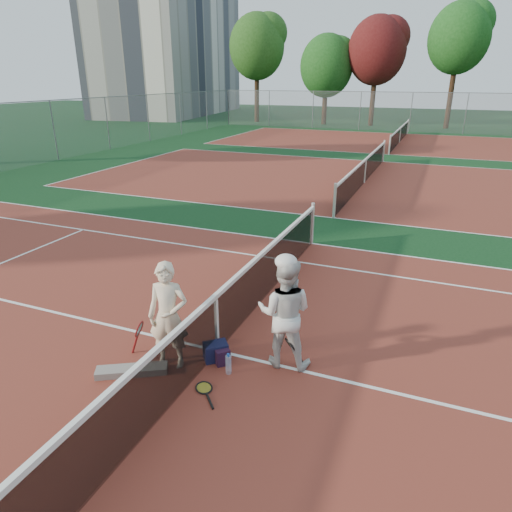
# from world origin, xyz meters

# --- Properties ---
(ground) EXTENTS (130.00, 130.00, 0.00)m
(ground) POSITION_xyz_m (0.00, 0.00, 0.00)
(ground) COLOR black
(ground) RESTS_ON ground
(court_main) EXTENTS (23.77, 10.97, 0.01)m
(court_main) POSITION_xyz_m (0.00, 0.00, 0.00)
(court_main) COLOR maroon
(court_main) RESTS_ON ground
(court_far_a) EXTENTS (23.77, 10.97, 0.01)m
(court_far_a) POSITION_xyz_m (0.00, 13.50, 0.00)
(court_far_a) COLOR maroon
(court_far_a) RESTS_ON ground
(court_far_b) EXTENTS (23.77, 10.97, 0.01)m
(court_far_b) POSITION_xyz_m (0.00, 27.00, 0.00)
(court_far_b) COLOR maroon
(court_far_b) RESTS_ON ground
(net_main) EXTENTS (0.10, 10.98, 1.02)m
(net_main) POSITION_xyz_m (0.00, 0.00, 0.51)
(net_main) COLOR black
(net_main) RESTS_ON ground
(net_far_a) EXTENTS (0.10, 10.98, 1.02)m
(net_far_a) POSITION_xyz_m (0.00, 13.50, 0.51)
(net_far_a) COLOR black
(net_far_a) RESTS_ON ground
(net_far_b) EXTENTS (0.10, 10.98, 1.02)m
(net_far_b) POSITION_xyz_m (0.00, 27.00, 0.51)
(net_far_b) COLOR black
(net_far_b) RESTS_ON ground
(fence_back) EXTENTS (32.00, 0.06, 3.00)m
(fence_back) POSITION_xyz_m (0.00, 34.00, 1.50)
(fence_back) COLOR slate
(fence_back) RESTS_ON ground
(apartment_block) EXTENTS (12.96, 23.18, 15.00)m
(apartment_block) POSITION_xyz_m (-28.00, 44.00, 7.50)
(apartment_block) COLOR beige
(apartment_block) RESTS_ON ground
(player_a) EXTENTS (0.68, 0.53, 1.66)m
(player_a) POSITION_xyz_m (-0.49, -0.57, 0.83)
(player_a) COLOR beige
(player_a) RESTS_ON ground
(player_b) EXTENTS (0.92, 0.76, 1.72)m
(player_b) POSITION_xyz_m (1.08, 0.12, 0.86)
(player_b) COLOR silver
(player_b) RESTS_ON ground
(racket_red) EXTENTS (0.28, 0.31, 0.58)m
(racket_red) POSITION_xyz_m (-1.08, -0.52, 0.29)
(racket_red) COLOR maroon
(racket_red) RESTS_ON ground
(racket_black_held) EXTENTS (0.43, 0.43, 0.53)m
(racket_black_held) POSITION_xyz_m (1.23, -0.01, 0.26)
(racket_black_held) COLOR black
(racket_black_held) RESTS_ON ground
(racket_spare) EXTENTS (0.61, 0.62, 0.03)m
(racket_spare) POSITION_xyz_m (0.25, -0.92, 0.01)
(racket_spare) COLOR black
(racket_spare) RESTS_ON ground
(sports_bag_navy) EXTENTS (0.44, 0.42, 0.29)m
(sports_bag_navy) POSITION_xyz_m (0.08, -0.21, 0.14)
(sports_bag_navy) COLOR black
(sports_bag_navy) RESTS_ON ground
(sports_bag_purple) EXTENTS (0.37, 0.37, 0.25)m
(sports_bag_purple) POSITION_xyz_m (0.17, -0.23, 0.13)
(sports_bag_purple) COLOR black
(sports_bag_purple) RESTS_ON ground
(net_cover_canvas) EXTENTS (1.02, 0.72, 0.11)m
(net_cover_canvas) POSITION_xyz_m (-0.91, -1.01, 0.05)
(net_cover_canvas) COLOR slate
(net_cover_canvas) RESTS_ON ground
(water_bottle) EXTENTS (0.09, 0.09, 0.30)m
(water_bottle) POSITION_xyz_m (0.42, -0.46, 0.15)
(water_bottle) COLOR silver
(water_bottle) RESTS_ON ground
(tree_back_0) EXTENTS (5.13, 5.13, 9.68)m
(tree_back_0) POSITION_xyz_m (-14.62, 37.53, 6.70)
(tree_back_0) COLOR #382314
(tree_back_0) RESTS_ON ground
(tree_back_1) EXTENTS (4.71, 4.71, 7.73)m
(tree_back_1) POSITION_xyz_m (-7.93, 37.64, 5.01)
(tree_back_1) COLOR #382314
(tree_back_1) RESTS_ON ground
(tree_back_maroon) EXTENTS (4.95, 4.95, 9.06)m
(tree_back_maroon) POSITION_xyz_m (-3.68, 38.01, 6.19)
(tree_back_maroon) COLOR #382314
(tree_back_maroon) RESTS_ON ground
(tree_back_3) EXTENTS (4.79, 4.79, 9.76)m
(tree_back_3) POSITION_xyz_m (2.70, 37.94, 6.97)
(tree_back_3) COLOR #382314
(tree_back_3) RESTS_ON ground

